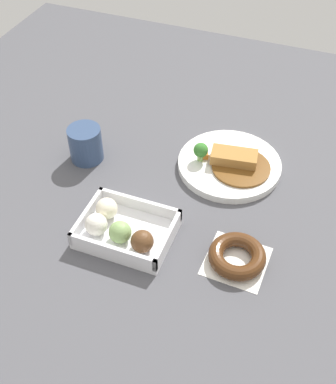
{
  "coord_description": "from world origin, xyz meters",
  "views": [
    {
      "loc": [
        0.25,
        -0.68,
        0.77
      ],
      "look_at": [
        -0.02,
        0.01,
        0.03
      ],
      "focal_mm": 45.56,
      "sensor_mm": 36.0,
      "label": 1
    }
  ],
  "objects_px": {
    "donut_box": "(122,229)",
    "chocolate_ring_donut": "(237,256)",
    "coffee_mug": "(86,144)",
    "curry_plate": "(230,163)"
  },
  "relations": [
    {
      "from": "chocolate_ring_donut",
      "to": "coffee_mug",
      "type": "xyz_separation_m",
      "value": [
        -0.42,
        0.17,
        0.03
      ]
    },
    {
      "from": "donut_box",
      "to": "coffee_mug",
      "type": "bearing_deg",
      "value": 133.23
    },
    {
      "from": "curry_plate",
      "to": "coffee_mug",
      "type": "bearing_deg",
      "value": -165.28
    },
    {
      "from": "curry_plate",
      "to": "chocolate_ring_donut",
      "type": "bearing_deg",
      "value": -71.15
    },
    {
      "from": "donut_box",
      "to": "chocolate_ring_donut",
      "type": "xyz_separation_m",
      "value": [
        0.23,
        0.02,
        -0.01
      ]
    },
    {
      "from": "coffee_mug",
      "to": "donut_box",
      "type": "bearing_deg",
      "value": -46.77
    },
    {
      "from": "donut_box",
      "to": "coffee_mug",
      "type": "relative_size",
      "value": 2.2
    },
    {
      "from": "curry_plate",
      "to": "coffee_mug",
      "type": "relative_size",
      "value": 2.84
    },
    {
      "from": "curry_plate",
      "to": "chocolate_ring_donut",
      "type": "distance_m",
      "value": 0.27
    },
    {
      "from": "chocolate_ring_donut",
      "to": "coffee_mug",
      "type": "height_order",
      "value": "coffee_mug"
    }
  ]
}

